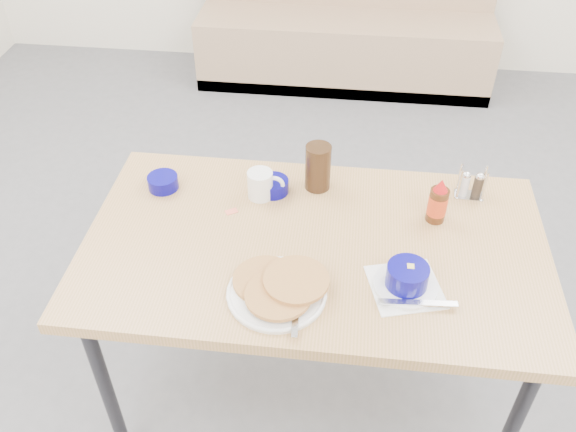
# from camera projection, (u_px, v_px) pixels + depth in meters

# --- Properties ---
(booth_bench) EXTENTS (1.90, 0.56, 1.22)m
(booth_bench) POSITION_uv_depth(u_px,v_px,m) (346.00, 27.00, 4.01)
(booth_bench) COLOR tan
(booth_bench) RESTS_ON ground
(dining_table) EXTENTS (1.40, 0.80, 0.76)m
(dining_table) POSITION_uv_depth(u_px,v_px,m) (314.00, 257.00, 1.88)
(dining_table) COLOR tan
(dining_table) RESTS_ON ground
(pancake_plate) EXTENTS (0.28, 0.29, 0.05)m
(pancake_plate) POSITION_uv_depth(u_px,v_px,m) (278.00, 289.00, 1.67)
(pancake_plate) COLOR white
(pancake_plate) RESTS_ON dining_table
(coffee_mug) EXTENTS (0.12, 0.08, 0.09)m
(coffee_mug) POSITION_uv_depth(u_px,v_px,m) (261.00, 184.00, 1.98)
(coffee_mug) COLOR white
(coffee_mug) RESTS_ON dining_table
(grits_setting) EXTENTS (0.26, 0.24, 0.08)m
(grits_setting) POSITION_uv_depth(u_px,v_px,m) (407.00, 279.00, 1.68)
(grits_setting) COLOR white
(grits_setting) RESTS_ON dining_table
(creamer_bowl) EXTENTS (0.10, 0.10, 0.05)m
(creamer_bowl) POSITION_uv_depth(u_px,v_px,m) (163.00, 182.00, 2.03)
(creamer_bowl) COLOR #080573
(creamer_bowl) RESTS_ON dining_table
(butter_bowl) EXTENTS (0.10, 0.10, 0.05)m
(butter_bowl) POSITION_uv_depth(u_px,v_px,m) (273.00, 186.00, 2.01)
(butter_bowl) COLOR #080573
(butter_bowl) RESTS_ON dining_table
(amber_tumbler) EXTENTS (0.09, 0.09, 0.16)m
(amber_tumbler) POSITION_uv_depth(u_px,v_px,m) (318.00, 167.00, 2.00)
(amber_tumbler) COLOR black
(amber_tumbler) RESTS_ON dining_table
(condiment_caddy) EXTENTS (0.10, 0.06, 0.11)m
(condiment_caddy) POSITION_uv_depth(u_px,v_px,m) (471.00, 186.00, 1.98)
(condiment_caddy) COLOR silver
(condiment_caddy) RESTS_ON dining_table
(syrup_bottle) EXTENTS (0.06, 0.06, 0.16)m
(syrup_bottle) POSITION_uv_depth(u_px,v_px,m) (438.00, 203.00, 1.87)
(syrup_bottle) COLOR #47230F
(syrup_bottle) RESTS_ON dining_table
(sugar_wrapper) EXTENTS (0.05, 0.04, 0.00)m
(sugar_wrapper) POSITION_uv_depth(u_px,v_px,m) (232.00, 211.00, 1.95)
(sugar_wrapper) COLOR #FD6E54
(sugar_wrapper) RESTS_ON dining_table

